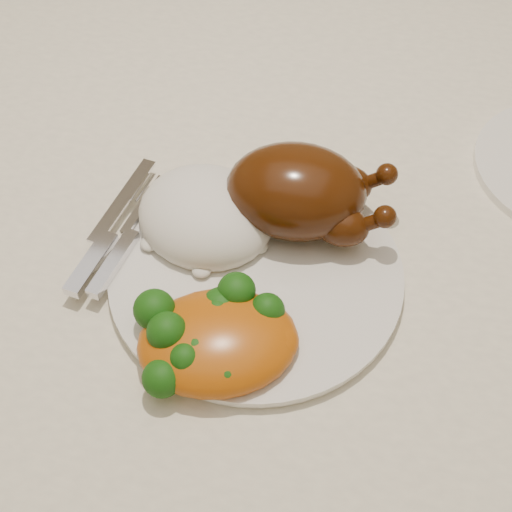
# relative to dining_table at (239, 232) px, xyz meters

# --- Properties ---
(floor) EXTENTS (4.00, 4.00, 0.00)m
(floor) POSITION_rel_dining_table_xyz_m (0.00, 0.00, -0.67)
(floor) COLOR brown
(floor) RESTS_ON ground
(dining_table) EXTENTS (1.60, 0.90, 0.76)m
(dining_table) POSITION_rel_dining_table_xyz_m (0.00, 0.00, 0.00)
(dining_table) COLOR brown
(dining_table) RESTS_ON floor
(tablecloth) EXTENTS (1.73, 1.03, 0.18)m
(tablecloth) POSITION_rel_dining_table_xyz_m (0.00, 0.00, 0.07)
(tablecloth) COLOR beige
(tablecloth) RESTS_ON dining_table
(dinner_plate) EXTENTS (0.27, 0.27, 0.01)m
(dinner_plate) POSITION_rel_dining_table_xyz_m (0.05, -0.13, 0.11)
(dinner_plate) COLOR white
(dinner_plate) RESTS_ON tablecloth
(roast_chicken) EXTENTS (0.16, 0.10, 0.08)m
(roast_chicken) POSITION_rel_dining_table_xyz_m (0.08, -0.07, 0.15)
(roast_chicken) COLOR #471D07
(roast_chicken) RESTS_ON dinner_plate
(rice_mound) EXTENTS (0.16, 0.15, 0.07)m
(rice_mound) POSITION_rel_dining_table_xyz_m (-0.00, -0.09, 0.13)
(rice_mound) COLOR white
(rice_mound) RESTS_ON dinner_plate
(mac_and_cheese) EXTENTS (0.15, 0.14, 0.05)m
(mac_and_cheese) POSITION_rel_dining_table_xyz_m (0.04, -0.21, 0.13)
(mac_and_cheese) COLOR #C8630C
(mac_and_cheese) RESTS_ON dinner_plate
(cutlery) EXTENTS (0.04, 0.17, 0.01)m
(cutlery) POSITION_rel_dining_table_xyz_m (-0.08, -0.14, 0.12)
(cutlery) COLOR silver
(cutlery) RESTS_ON dinner_plate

